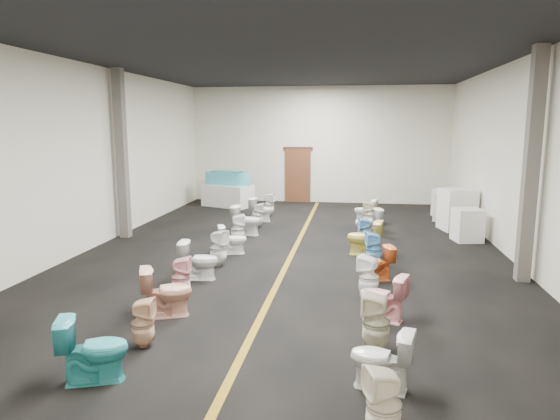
# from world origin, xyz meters

# --- Properties ---
(floor) EXTENTS (16.00, 16.00, 0.00)m
(floor) POSITION_xyz_m (0.00, 0.00, 0.00)
(floor) COLOR black
(floor) RESTS_ON ground
(ceiling) EXTENTS (16.00, 16.00, 0.00)m
(ceiling) POSITION_xyz_m (0.00, 0.00, 4.50)
(ceiling) COLOR black
(ceiling) RESTS_ON ground
(wall_back) EXTENTS (10.00, 0.00, 10.00)m
(wall_back) POSITION_xyz_m (0.00, 8.00, 2.25)
(wall_back) COLOR beige
(wall_back) RESTS_ON ground
(wall_front) EXTENTS (10.00, 0.00, 10.00)m
(wall_front) POSITION_xyz_m (0.00, -8.00, 2.25)
(wall_front) COLOR beige
(wall_front) RESTS_ON ground
(wall_left) EXTENTS (0.00, 16.00, 16.00)m
(wall_left) POSITION_xyz_m (-5.00, 0.00, 2.25)
(wall_left) COLOR beige
(wall_left) RESTS_ON ground
(wall_right) EXTENTS (0.00, 16.00, 16.00)m
(wall_right) POSITION_xyz_m (5.00, 0.00, 2.25)
(wall_right) COLOR beige
(wall_right) RESTS_ON ground
(aisle_stripe) EXTENTS (0.12, 15.60, 0.01)m
(aisle_stripe) POSITION_xyz_m (0.00, 0.00, 0.00)
(aisle_stripe) COLOR #7F5F12
(aisle_stripe) RESTS_ON floor
(back_door) EXTENTS (1.00, 0.10, 2.10)m
(back_door) POSITION_xyz_m (-0.80, 7.94, 1.05)
(back_door) COLOR #562D19
(back_door) RESTS_ON floor
(door_frame) EXTENTS (1.15, 0.08, 0.10)m
(door_frame) POSITION_xyz_m (-0.80, 7.95, 2.12)
(door_frame) COLOR #331C11
(door_frame) RESTS_ON back_door
(column_left) EXTENTS (0.25, 0.25, 4.50)m
(column_left) POSITION_xyz_m (-4.75, 1.00, 2.25)
(column_left) COLOR #59544C
(column_left) RESTS_ON floor
(column_right) EXTENTS (0.25, 0.25, 4.50)m
(column_right) POSITION_xyz_m (4.75, -1.50, 2.25)
(column_right) COLOR #59544C
(column_right) RESTS_ON floor
(display_table) EXTENTS (2.06, 1.57, 0.82)m
(display_table) POSITION_xyz_m (-3.27, 6.43, 0.41)
(display_table) COLOR silver
(display_table) RESTS_ON floor
(bathtub) EXTENTS (1.80, 1.02, 0.55)m
(bathtub) POSITION_xyz_m (-3.27, 6.43, 1.07)
(bathtub) COLOR #42AABE
(bathtub) RESTS_ON display_table
(appliance_crate_a) EXTENTS (0.78, 0.78, 0.86)m
(appliance_crate_a) POSITION_xyz_m (4.40, 1.88, 0.43)
(appliance_crate_a) COLOR silver
(appliance_crate_a) RESTS_ON floor
(appliance_crate_b) EXTENTS (1.06, 1.06, 1.20)m
(appliance_crate_b) POSITION_xyz_m (4.40, 3.31, 0.60)
(appliance_crate_b) COLOR white
(appliance_crate_b) RESTS_ON floor
(appliance_crate_c) EXTENTS (1.00, 1.00, 0.88)m
(appliance_crate_c) POSITION_xyz_m (4.40, 4.74, 0.44)
(appliance_crate_c) COLOR silver
(appliance_crate_c) RESTS_ON floor
(appliance_crate_d) EXTENTS (0.81, 0.81, 0.89)m
(appliance_crate_d) POSITION_xyz_m (4.40, 5.75, 0.45)
(appliance_crate_d) COLOR silver
(appliance_crate_d) RESTS_ON floor
(toilet_left_0) EXTENTS (0.91, 0.70, 0.82)m
(toilet_left_0) POSITION_xyz_m (-1.59, -6.41, 0.41)
(toilet_left_0) COLOR teal
(toilet_left_0) RESTS_ON floor
(toilet_left_1) EXTENTS (0.36, 0.36, 0.70)m
(toilet_left_1) POSITION_xyz_m (-1.40, -5.45, 0.35)
(toilet_left_1) COLOR #E3B28F
(toilet_left_1) RESTS_ON floor
(toilet_left_2) EXTENTS (0.92, 0.73, 0.82)m
(toilet_left_2) POSITION_xyz_m (-1.50, -4.31, 0.41)
(toilet_left_2) COLOR #DE9E82
(toilet_left_2) RESTS_ON floor
(toilet_left_3) EXTENTS (0.38, 0.37, 0.74)m
(toilet_left_3) POSITION_xyz_m (-1.58, -3.43, 0.37)
(toilet_left_3) COLOR #E8A7A8
(toilet_left_3) RESTS_ON floor
(toilet_left_4) EXTENTS (0.80, 0.50, 0.78)m
(toilet_left_4) POSITION_xyz_m (-1.59, -2.36, 0.39)
(toilet_left_4) COLOR white
(toilet_left_4) RESTS_ON floor
(toilet_left_5) EXTENTS (0.47, 0.46, 0.80)m
(toilet_left_5) POSITION_xyz_m (-1.46, -1.39, 0.40)
(toilet_left_5) COLOR white
(toilet_left_5) RESTS_ON floor
(toilet_left_6) EXTENTS (0.77, 0.58, 0.69)m
(toilet_left_6) POSITION_xyz_m (-1.41, -0.33, 0.35)
(toilet_left_6) COLOR white
(toilet_left_6) RESTS_ON floor
(toilet_left_7) EXTENTS (0.46, 0.45, 0.78)m
(toilet_left_7) POSITION_xyz_m (-1.52, 0.64, 0.39)
(toilet_left_7) COLOR white
(toilet_left_7) RESTS_ON floor
(toilet_left_8) EXTENTS (0.84, 0.52, 0.82)m
(toilet_left_8) POSITION_xyz_m (-1.52, 1.74, 0.41)
(toilet_left_8) COLOR silver
(toilet_left_8) RESTS_ON floor
(toilet_left_9) EXTENTS (0.38, 0.37, 0.73)m
(toilet_left_9) POSITION_xyz_m (-1.40, 2.78, 0.37)
(toilet_left_9) COLOR silver
(toilet_left_9) RESTS_ON floor
(toilet_left_10) EXTENTS (0.79, 0.54, 0.74)m
(toilet_left_10) POSITION_xyz_m (-1.49, 3.75, 0.37)
(toilet_left_10) COLOR white
(toilet_left_10) RESTS_ON floor
(toilet_left_11) EXTENTS (0.40, 0.39, 0.78)m
(toilet_left_11) POSITION_xyz_m (-1.41, 4.68, 0.39)
(toilet_left_11) COLOR white
(toilet_left_11) RESTS_ON floor
(toilet_right_0) EXTENTS (0.44, 0.44, 0.77)m
(toilet_right_0) POSITION_xyz_m (1.77, -7.07, 0.38)
(toilet_right_0) COLOR #EFE4C7
(toilet_right_0) RESTS_ON floor
(toilet_right_1) EXTENTS (0.80, 0.57, 0.74)m
(toilet_right_1) POSITION_xyz_m (1.79, -6.09, 0.37)
(toilet_right_1) COLOR silver
(toilet_right_1) RESTS_ON floor
(toilet_right_2) EXTENTS (0.43, 0.42, 0.83)m
(toilet_right_2) POSITION_xyz_m (1.77, -5.10, 0.41)
(toilet_right_2) COLOR beige
(toilet_right_2) RESTS_ON floor
(toilet_right_3) EXTENTS (0.85, 0.65, 0.76)m
(toilet_right_3) POSITION_xyz_m (1.91, -3.97, 0.38)
(toilet_right_3) COLOR #F5A5A9
(toilet_right_3) RESTS_ON floor
(toilet_right_4) EXTENTS (0.46, 0.46, 0.78)m
(toilet_right_4) POSITION_xyz_m (1.72, -2.98, 0.39)
(toilet_right_4) COLOR white
(toilet_right_4) RESTS_ON floor
(toilet_right_5) EXTENTS (0.77, 0.59, 0.70)m
(toilet_right_5) POSITION_xyz_m (1.90, -1.93, 0.35)
(toilet_right_5) COLOR orange
(toilet_right_5) RESTS_ON floor
(toilet_right_6) EXTENTS (0.40, 0.39, 0.75)m
(toilet_right_6) POSITION_xyz_m (1.88, -0.90, 0.38)
(toilet_right_6) COLOR #6DB6E7
(toilet_right_6) RESTS_ON floor
(toilet_right_7) EXTENTS (0.89, 0.61, 0.84)m
(toilet_right_7) POSITION_xyz_m (1.70, 0.01, 0.42)
(toilet_right_7) COLOR #DCCF56
(toilet_right_7) RESTS_ON floor
(toilet_right_8) EXTENTS (0.36, 0.36, 0.70)m
(toilet_right_8) POSITION_xyz_m (1.72, 1.01, 0.35)
(toilet_right_8) COLOR #69B2DC
(toilet_right_8) RESTS_ON floor
(toilet_right_9) EXTENTS (0.84, 0.64, 0.76)m
(toilet_right_9) POSITION_xyz_m (1.83, 2.13, 0.38)
(toilet_right_9) COLOR silver
(toilet_right_9) RESTS_ON floor
(toilet_right_10) EXTENTS (0.42, 0.42, 0.82)m
(toilet_right_10) POSITION_xyz_m (1.90, 3.15, 0.41)
(toilet_right_10) COLOR beige
(toilet_right_10) RESTS_ON floor
(toilet_right_11) EXTENTS (0.79, 0.57, 0.73)m
(toilet_right_11) POSITION_xyz_m (1.79, 4.10, 0.36)
(toilet_right_11) COLOR white
(toilet_right_11) RESTS_ON floor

